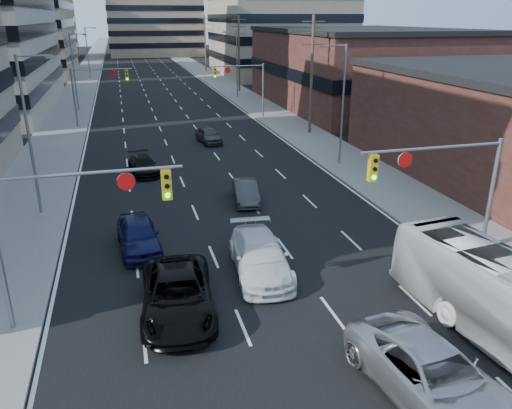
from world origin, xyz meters
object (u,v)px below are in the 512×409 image
object	(u,v)px
white_van	(260,256)
silver_suv	(433,375)
black_pickup	(178,295)
sedan_blue	(138,235)

from	to	relation	value
white_van	silver_suv	xyz separation A→B (m)	(2.85, -8.97, 0.03)
black_pickup	silver_suv	world-z (taller)	silver_suv
black_pickup	sedan_blue	size ratio (longest dim) A/B	1.26
sedan_blue	silver_suv	bearing A→B (deg)	-62.23
silver_suv	sedan_blue	bearing A→B (deg)	114.37
black_pickup	sedan_blue	world-z (taller)	black_pickup
silver_suv	sedan_blue	size ratio (longest dim) A/B	1.32
white_van	black_pickup	bearing A→B (deg)	-144.57
silver_suv	black_pickup	bearing A→B (deg)	128.08
silver_suv	white_van	bearing A→B (deg)	100.06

